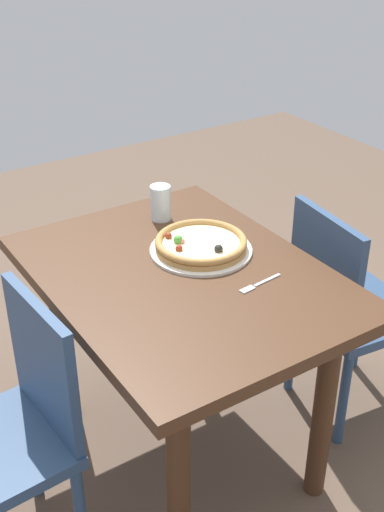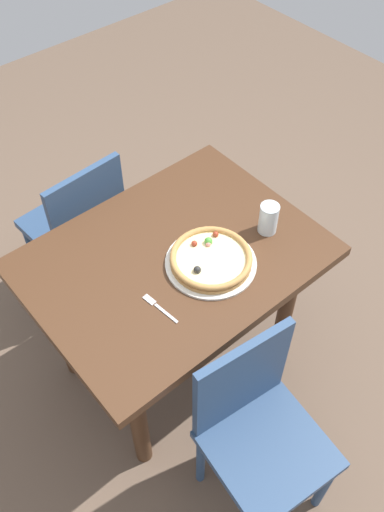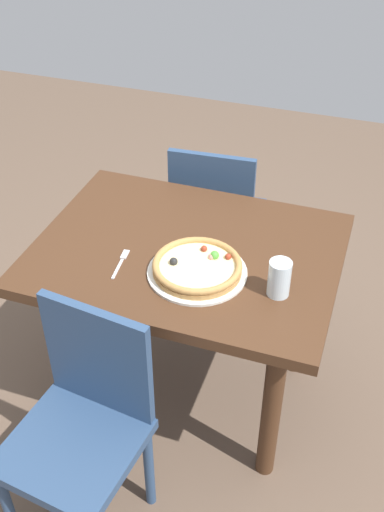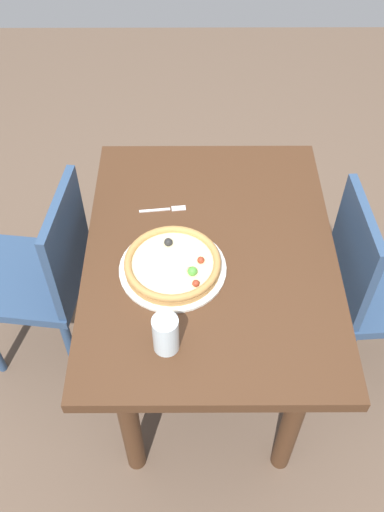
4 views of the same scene
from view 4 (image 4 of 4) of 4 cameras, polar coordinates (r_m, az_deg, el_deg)
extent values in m
plane|color=brown|center=(2.48, 1.46, -11.20)|extent=(6.00, 6.00, 0.00)
cube|color=#472B19|center=(1.87, 1.90, 0.10)|extent=(1.10, 0.83, 0.04)
cylinder|color=#472B19|center=(2.44, -5.10, 1.54)|extent=(0.07, 0.07, 0.73)
cylinder|color=#472B19|center=(1.98, -6.43, -16.41)|extent=(0.07, 0.07, 0.73)
cylinder|color=#472B19|center=(2.45, 7.91, 1.56)|extent=(0.07, 0.07, 0.73)
cylinder|color=#472B19|center=(2.00, 10.19, -16.20)|extent=(0.07, 0.07, 0.73)
cylinder|color=navy|center=(2.61, -17.46, -2.11)|extent=(0.04, 0.04, 0.42)
cylinder|color=navy|center=(2.33, -12.21, -9.48)|extent=(0.04, 0.04, 0.42)
cylinder|color=navy|center=(2.51, -10.25, -2.90)|extent=(0.04, 0.04, 0.42)
cube|color=navy|center=(2.28, -16.14, -2.28)|extent=(0.45, 0.45, 0.04)
cube|color=navy|center=(2.05, -12.67, 1.17)|extent=(0.38, 0.08, 0.42)
cylinder|color=navy|center=(2.50, 13.32, -3.73)|extent=(0.04, 0.04, 0.42)
cylinder|color=navy|center=(2.33, 15.16, -10.40)|extent=(0.04, 0.04, 0.42)
cube|color=navy|center=(2.05, 16.19, 0.16)|extent=(0.38, 0.06, 0.42)
cylinder|color=silver|center=(1.79, -1.98, -1.29)|extent=(0.35, 0.35, 0.01)
cylinder|color=#B78447|center=(1.78, -1.99, -1.01)|extent=(0.31, 0.31, 0.02)
cylinder|color=beige|center=(1.77, -2.00, -0.76)|extent=(0.27, 0.27, 0.01)
torus|color=#B78447|center=(1.77, -2.01, -0.62)|extent=(0.31, 0.31, 0.02)
sphere|color=#E58C7F|center=(1.74, -0.24, -1.43)|extent=(0.02, 0.02, 0.02)
sphere|color=maroon|center=(1.71, 0.40, -2.81)|extent=(0.02, 0.02, 0.02)
sphere|color=maroon|center=(1.77, 0.90, -0.42)|extent=(0.02, 0.02, 0.02)
sphere|color=#262626|center=(1.82, -2.44, 1.40)|extent=(0.03, 0.03, 0.03)
sphere|color=#4C9E38|center=(1.74, 0.04, -1.57)|extent=(0.03, 0.03, 0.03)
cube|color=silver|center=(1.98, -3.83, 4.69)|extent=(0.02, 0.11, 0.00)
cube|color=silver|center=(1.98, -1.38, 4.90)|extent=(0.03, 0.05, 0.00)
cylinder|color=silver|center=(1.58, -2.71, -7.96)|extent=(0.08, 0.08, 0.13)
camera|label=1|loc=(2.95, 26.75, 39.93)|focal=46.52mm
camera|label=2|loc=(2.27, -40.64, 46.80)|focal=38.03mm
camera|label=3|loc=(1.72, -74.59, 14.47)|focal=42.94mm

